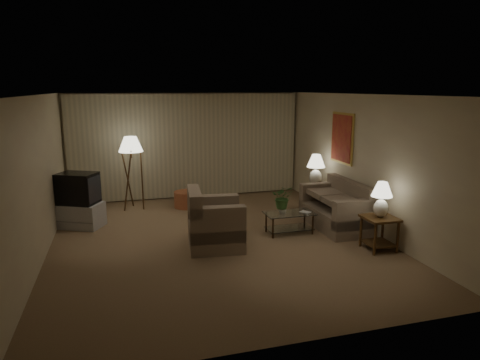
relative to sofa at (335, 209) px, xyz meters
name	(u,v)px	position (x,y,z in m)	size (l,w,h in m)	color
ground	(217,240)	(-2.50, -0.11, -0.38)	(7.00, 7.00, 0.00)	brown
room_shell	(202,139)	(-2.48, 1.40, 1.37)	(6.04, 7.02, 2.72)	beige
sofa	(335,209)	(0.00, 0.00, 0.00)	(1.71, 0.86, 0.76)	#836F5D
armchair	(216,224)	(-2.60, -0.41, 0.04)	(1.21, 1.17, 0.84)	#836F5D
side_table_near	(379,227)	(0.15, -1.35, 0.03)	(0.55, 0.55, 0.60)	#33200E
side_table_far	(315,193)	(0.15, 1.25, 0.03)	(0.56, 0.47, 0.60)	#33200E
table_lamp_near	(382,196)	(0.15, -1.35, 0.59)	(0.37, 0.37, 0.63)	white
table_lamp_far	(316,167)	(0.15, 1.25, 0.65)	(0.42, 0.42, 0.72)	white
coffee_table	(289,220)	(-1.04, -0.10, -0.10)	(0.97, 0.53, 0.41)	silver
tv_cabinet	(80,215)	(-5.05, 1.45, -0.13)	(1.05, 0.90, 0.50)	#ABABAE
crt_tv	(78,188)	(-5.05, 1.45, 0.44)	(0.90, 0.80, 0.63)	black
floor_lamp	(132,172)	(-3.93, 2.53, 0.52)	(0.56, 0.56, 1.72)	#33200E
ottoman	(186,199)	(-2.71, 2.33, -0.19)	(0.58, 0.58, 0.39)	#A05F36
vase	(282,209)	(-1.19, -0.10, 0.12)	(0.15, 0.15, 0.16)	white
flowers	(283,194)	(-1.19, -0.10, 0.43)	(0.41, 0.36, 0.46)	#3B6C30
book	(303,213)	(-0.79, -0.20, 0.04)	(0.15, 0.20, 0.02)	olive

